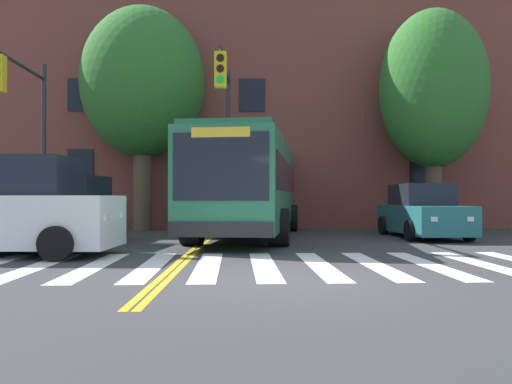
{
  "coord_description": "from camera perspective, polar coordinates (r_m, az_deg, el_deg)",
  "views": [
    {
      "loc": [
        -0.55,
        -8.19,
        1.37
      ],
      "look_at": [
        -0.42,
        8.27,
        1.53
      ],
      "focal_mm": 35.0,
      "sensor_mm": 36.0,
      "label": 1
    }
  ],
  "objects": [
    {
      "name": "ground_plane",
      "position": [
        8.32,
        3.38,
        -10.05
      ],
      "size": [
        120.0,
        120.0,
        0.0
      ],
      "primitive_type": "plane",
      "color": "#38383A"
    },
    {
      "name": "crosswalk",
      "position": [
        10.06,
        0.92,
        -8.37
      ],
      "size": [
        13.98,
        4.72,
        0.01
      ],
      "color": "white",
      "rests_on": "ground"
    },
    {
      "name": "lane_line_yellow_inner",
      "position": [
        24.05,
        -4.15,
        -3.81
      ],
      "size": [
        0.12,
        36.0,
        0.01
      ],
      "primitive_type": "cube",
      "color": "gold",
      "rests_on": "ground"
    },
    {
      "name": "lane_line_yellow_outer",
      "position": [
        24.04,
        -3.77,
        -3.82
      ],
      "size": [
        0.12,
        36.0,
        0.01
      ],
      "primitive_type": "cube",
      "color": "gold",
      "rests_on": "ground"
    },
    {
      "name": "city_bus",
      "position": [
        17.44,
        -0.53,
        0.87
      ],
      "size": [
        4.01,
        11.73,
        3.28
      ],
      "color": "#28704C",
      "rests_on": "ground"
    },
    {
      "name": "car_black_near_lane",
      "position": [
        15.24,
        -20.6,
        -2.35
      ],
      "size": [
        2.44,
        4.58,
        1.98
      ],
      "color": "black",
      "rests_on": "ground"
    },
    {
      "name": "car_teal_far_lane",
      "position": [
        17.77,
        18.45,
        -2.29
      ],
      "size": [
        2.16,
        4.7,
        1.81
      ],
      "color": "#236B70",
      "rests_on": "ground"
    },
    {
      "name": "car_navy_behind_bus",
      "position": [
        28.05,
        -2.32,
        -1.15
      ],
      "size": [
        2.7,
        4.85,
        2.27
      ],
      "color": "navy",
      "rests_on": "ground"
    },
    {
      "name": "car_white_cross_street",
      "position": [
        12.89,
        -26.35,
        -1.75
      ],
      "size": [
        4.98,
        2.33,
        2.3
      ],
      "color": "white",
      "rests_on": "ground"
    },
    {
      "name": "traffic_light_far_corner",
      "position": [
        17.12,
        -24.7,
        7.92
      ],
      "size": [
        0.35,
        3.44,
        5.84
      ],
      "color": "#28282D",
      "rests_on": "ground"
    },
    {
      "name": "traffic_light_overhead",
      "position": [
        16.77,
        -3.5,
        8.73
      ],
      "size": [
        0.34,
        4.41,
        5.96
      ],
      "color": "#28282D",
      "rests_on": "ground"
    },
    {
      "name": "street_tree_curbside_large",
      "position": [
        21.28,
        19.59,
        10.93
      ],
      "size": [
        4.61,
        4.24,
        8.79
      ],
      "color": "brown",
      "rests_on": "ground"
    },
    {
      "name": "street_tree_curbside_small",
      "position": [
        21.38,
        -12.82,
        12.0
      ],
      "size": [
        6.79,
        6.68,
        9.13
      ],
      "color": "brown",
      "rests_on": "ground"
    },
    {
      "name": "building_facade",
      "position": [
        25.27,
        -0.44,
        8.68
      ],
      "size": [
        36.75,
        7.32,
        10.84
      ],
      "color": "brown",
      "rests_on": "ground"
    }
  ]
}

